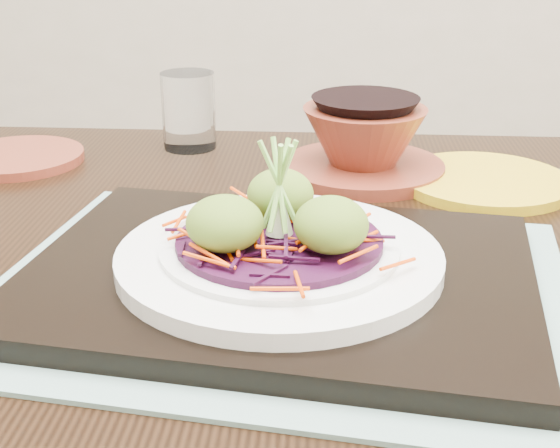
{
  "coord_description": "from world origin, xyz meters",
  "views": [
    {
      "loc": [
        0.04,
        -0.66,
        1.01
      ],
      "look_at": [
        0.03,
        -0.08,
        0.78
      ],
      "focal_mm": 50.0,
      "sensor_mm": 36.0,
      "label": 1
    }
  ],
  "objects_px": {
    "serving_tray": "(279,276)",
    "water_glass": "(189,111)",
    "terracotta_side_plate": "(17,158)",
    "white_plate": "(279,256)",
    "yellow_plate": "(484,181)",
    "dining_table": "(258,343)",
    "terracotta_bowl_set": "(364,145)"
  },
  "relations": [
    {
      "from": "white_plate",
      "to": "water_glass",
      "type": "xyz_separation_m",
      "value": [
        -0.12,
        0.39,
        0.02
      ]
    },
    {
      "from": "white_plate",
      "to": "dining_table",
      "type": "bearing_deg",
      "value": 105.93
    },
    {
      "from": "serving_tray",
      "to": "water_glass",
      "type": "height_order",
      "value": "water_glass"
    },
    {
      "from": "water_glass",
      "to": "terracotta_bowl_set",
      "type": "xyz_separation_m",
      "value": [
        0.21,
        -0.1,
        -0.01
      ]
    },
    {
      "from": "serving_tray",
      "to": "terracotta_bowl_set",
      "type": "relative_size",
      "value": 2.07
    },
    {
      "from": "dining_table",
      "to": "white_plate",
      "type": "height_order",
      "value": "white_plate"
    },
    {
      "from": "serving_tray",
      "to": "white_plate",
      "type": "relative_size",
      "value": 1.54
    },
    {
      "from": "white_plate",
      "to": "terracotta_bowl_set",
      "type": "distance_m",
      "value": 0.3
    },
    {
      "from": "yellow_plate",
      "to": "dining_table",
      "type": "bearing_deg",
      "value": -143.33
    },
    {
      "from": "dining_table",
      "to": "terracotta_bowl_set",
      "type": "bearing_deg",
      "value": 65.36
    },
    {
      "from": "white_plate",
      "to": "terracotta_bowl_set",
      "type": "xyz_separation_m",
      "value": [
        0.09,
        0.29,
        0.0
      ]
    },
    {
      "from": "white_plate",
      "to": "water_glass",
      "type": "bearing_deg",
      "value": 107.74
    },
    {
      "from": "dining_table",
      "to": "serving_tray",
      "type": "height_order",
      "value": "serving_tray"
    },
    {
      "from": "serving_tray",
      "to": "yellow_plate",
      "type": "relative_size",
      "value": 2.14
    },
    {
      "from": "water_glass",
      "to": "terracotta_bowl_set",
      "type": "height_order",
      "value": "water_glass"
    },
    {
      "from": "white_plate",
      "to": "water_glass",
      "type": "height_order",
      "value": "water_glass"
    },
    {
      "from": "terracotta_side_plate",
      "to": "water_glass",
      "type": "bearing_deg",
      "value": 18.51
    },
    {
      "from": "dining_table",
      "to": "white_plate",
      "type": "distance_m",
      "value": 0.15
    },
    {
      "from": "terracotta_side_plate",
      "to": "yellow_plate",
      "type": "xyz_separation_m",
      "value": [
        0.54,
        -0.07,
        0.0
      ]
    },
    {
      "from": "white_plate",
      "to": "yellow_plate",
      "type": "xyz_separation_m",
      "value": [
        0.22,
        0.25,
        -0.02
      ]
    },
    {
      "from": "terracotta_bowl_set",
      "to": "dining_table",
      "type": "bearing_deg",
      "value": -116.85
    },
    {
      "from": "dining_table",
      "to": "yellow_plate",
      "type": "distance_m",
      "value": 0.31
    },
    {
      "from": "yellow_plate",
      "to": "water_glass",
      "type": "bearing_deg",
      "value": 158.38
    },
    {
      "from": "dining_table",
      "to": "water_glass",
      "type": "distance_m",
      "value": 0.36
    },
    {
      "from": "terracotta_side_plate",
      "to": "dining_table",
      "type": "bearing_deg",
      "value": -39.34
    },
    {
      "from": "terracotta_side_plate",
      "to": "water_glass",
      "type": "xyz_separation_m",
      "value": [
        0.2,
        0.07,
        0.04
      ]
    },
    {
      "from": "dining_table",
      "to": "terracotta_side_plate",
      "type": "xyz_separation_m",
      "value": [
        -0.3,
        0.25,
        0.1
      ]
    },
    {
      "from": "terracotta_side_plate",
      "to": "yellow_plate",
      "type": "relative_size",
      "value": 0.84
    },
    {
      "from": "terracotta_side_plate",
      "to": "white_plate",
      "type": "bearing_deg",
      "value": -45.09
    },
    {
      "from": "white_plate",
      "to": "terracotta_bowl_set",
      "type": "height_order",
      "value": "terracotta_bowl_set"
    },
    {
      "from": "terracotta_bowl_set",
      "to": "yellow_plate",
      "type": "xyz_separation_m",
      "value": [
        0.13,
        -0.04,
        -0.03
      ]
    },
    {
      "from": "dining_table",
      "to": "serving_tray",
      "type": "distance_m",
      "value": 0.13
    }
  ]
}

